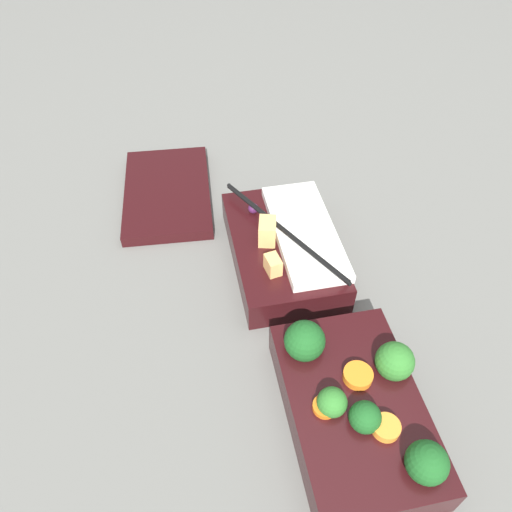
% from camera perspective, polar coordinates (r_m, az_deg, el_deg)
% --- Properties ---
extents(ground_plane, '(3.00, 3.00, 0.00)m').
position_cam_1_polar(ground_plane, '(0.59, 5.51, -8.44)').
color(ground_plane, slate).
extents(bento_tray_vegetable, '(0.20, 0.13, 0.07)m').
position_cam_1_polar(bento_tray_vegetable, '(0.52, 11.24, -16.44)').
color(bento_tray_vegetable, black).
rests_on(bento_tray_vegetable, ground_plane).
extents(bento_tray_rice, '(0.20, 0.13, 0.07)m').
position_cam_1_polar(bento_tray_rice, '(0.64, 3.39, 1.05)').
color(bento_tray_rice, black).
rests_on(bento_tray_rice, ground_plane).
extents(bento_lid, '(0.20, 0.14, 0.02)m').
position_cam_1_polar(bento_lid, '(0.75, -10.08, 7.14)').
color(bento_lid, black).
rests_on(bento_lid, ground_plane).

